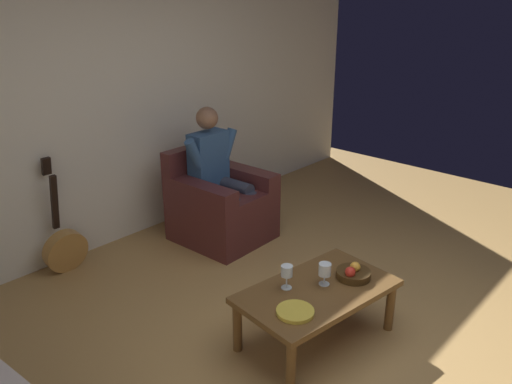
{
  "coord_description": "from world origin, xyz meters",
  "views": [
    {
      "loc": [
        2.61,
        1.25,
        2.16
      ],
      "look_at": [
        -0.13,
        -1.23,
        0.72
      ],
      "focal_mm": 36.26,
      "sensor_mm": 36.0,
      "label": 1
    }
  ],
  "objects": [
    {
      "name": "ground_plane",
      "position": [
        0.0,
        0.0,
        0.0
      ],
      "size": [
        7.19,
        7.19,
        0.0
      ],
      "primitive_type": "plane",
      "color": "#AD8349"
    },
    {
      "name": "wall_back",
      "position": [
        0.0,
        -2.64,
        1.33
      ],
      "size": [
        6.39,
        0.06,
        2.66
      ],
      "primitive_type": "cube",
      "color": "silver",
      "rests_on": "ground"
    },
    {
      "name": "armchair",
      "position": [
        -0.41,
        -1.94,
        0.32
      ],
      "size": [
        0.76,
        0.8,
        0.84
      ],
      "rotation": [
        0.0,
        0.0,
        0.03
      ],
      "color": "#4D2222",
      "rests_on": "ground"
    },
    {
      "name": "person_seated",
      "position": [
        -0.41,
        -1.95,
        0.65
      ],
      "size": [
        0.63,
        0.57,
        1.22
      ],
      "rotation": [
        0.0,
        0.0,
        0.03
      ],
      "color": "#30517B",
      "rests_on": "ground"
    },
    {
      "name": "coffee_table",
      "position": [
        0.24,
        -0.37,
        0.33
      ],
      "size": [
        1.1,
        0.72,
        0.39
      ],
      "rotation": [
        0.0,
        0.0,
        -0.13
      ],
      "color": "brown",
      "rests_on": "ground"
    },
    {
      "name": "guitar",
      "position": [
        0.87,
        -2.43,
        0.22
      ],
      "size": [
        0.36,
        0.22,
        0.96
      ],
      "color": "#B5803D",
      "rests_on": "ground"
    },
    {
      "name": "wine_glass_near",
      "position": [
        0.36,
        -0.52,
        0.5
      ],
      "size": [
        0.08,
        0.08,
        0.16
      ],
      "color": "silver",
      "rests_on": "coffee_table"
    },
    {
      "name": "wine_glass_far",
      "position": [
        0.16,
        -0.37,
        0.49
      ],
      "size": [
        0.08,
        0.08,
        0.15
      ],
      "color": "silver",
      "rests_on": "coffee_table"
    },
    {
      "name": "fruit_bowl",
      "position": [
        -0.03,
        -0.27,
        0.42
      ],
      "size": [
        0.23,
        0.23,
        0.11
      ],
      "color": "#3E2911",
      "rests_on": "coffee_table"
    },
    {
      "name": "decorative_dish",
      "position": [
        0.55,
        -0.31,
        0.4
      ],
      "size": [
        0.23,
        0.23,
        0.02
      ],
      "primitive_type": "cylinder",
      "color": "gold",
      "rests_on": "coffee_table"
    }
  ]
}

